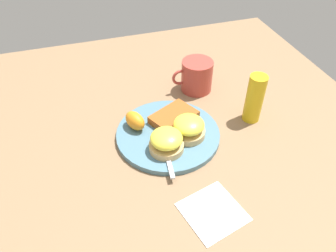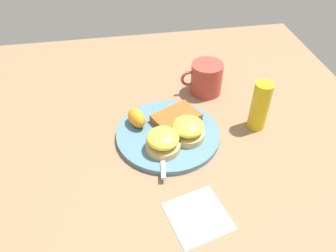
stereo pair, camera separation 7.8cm
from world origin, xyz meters
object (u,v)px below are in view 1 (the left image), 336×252
(fork, at_px, (163,140))
(sandwich_benedict_left, at_px, (166,141))
(cup, at_px, (196,76))
(hashbrown_patty, at_px, (174,117))
(orange_wedge, at_px, (135,121))
(condiment_bottle, at_px, (254,98))
(sandwich_benedict_right, at_px, (189,128))

(fork, bearing_deg, sandwich_benedict_left, 88.45)
(cup, bearing_deg, hashbrown_patty, 49.63)
(sandwich_benedict_left, bearing_deg, orange_wedge, -61.51)
(hashbrown_patty, xyz_separation_m, condiment_bottle, (-0.20, 0.03, 0.04))
(hashbrown_patty, height_order, condiment_bottle, condiment_bottle)
(cup, bearing_deg, sandwich_benedict_right, 63.97)
(sandwich_benedict_right, distance_m, condiment_bottle, 0.19)
(orange_wedge, distance_m, fork, 0.09)
(condiment_bottle, bearing_deg, hashbrown_patty, -9.71)
(fork, bearing_deg, cup, -129.10)
(sandwich_benedict_left, xyz_separation_m, orange_wedge, (0.05, -0.09, -0.00))
(fork, height_order, condiment_bottle, condiment_bottle)
(orange_wedge, height_order, cup, cup)
(sandwich_benedict_right, height_order, cup, cup)
(sandwich_benedict_left, relative_size, cup, 0.68)
(orange_wedge, bearing_deg, fork, 127.72)
(sandwich_benedict_left, distance_m, condiment_bottle, 0.25)
(cup, distance_m, condiment_bottle, 0.19)
(hashbrown_patty, height_order, orange_wedge, orange_wedge)
(condiment_bottle, bearing_deg, fork, 6.93)
(sandwich_benedict_right, relative_size, fork, 0.39)
(sandwich_benedict_left, bearing_deg, sandwich_benedict_right, -156.03)
(sandwich_benedict_right, distance_m, fork, 0.07)
(sandwich_benedict_right, xyz_separation_m, fork, (0.06, 0.00, -0.02))
(sandwich_benedict_left, bearing_deg, cup, -125.60)
(sandwich_benedict_left, distance_m, fork, 0.03)
(cup, bearing_deg, orange_wedge, 31.20)
(fork, xyz_separation_m, condiment_bottle, (-0.24, -0.03, 0.05))
(sandwich_benedict_right, relative_size, orange_wedge, 1.33)
(sandwich_benedict_left, height_order, orange_wedge, sandwich_benedict_left)
(condiment_bottle, bearing_deg, sandwich_benedict_right, 8.85)
(fork, bearing_deg, condiment_bottle, -173.07)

